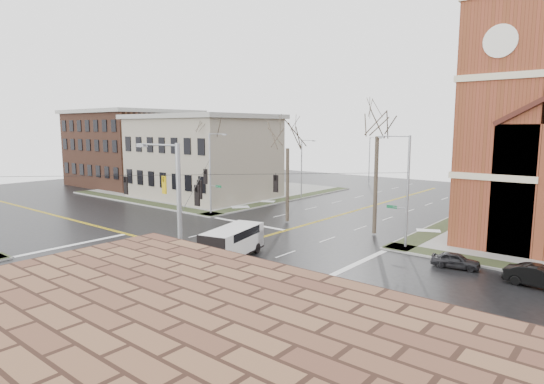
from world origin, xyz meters
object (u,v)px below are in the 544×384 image
Objects in this scene: cargo_van at (234,240)px; tree_ne at (377,130)px; tree_nw_far at (205,142)px; signal_pole_se at (178,245)px; tree_nw_near at (288,143)px; signal_pole_ne at (406,188)px; streetlight_north_a at (302,166)px; streetlight_north_b at (370,158)px; parked_car_a at (456,260)px; signal_pole_nw at (211,171)px; parked_car_b at (540,277)px.

tree_ne is at bearing 56.02° from cargo_van.
signal_pole_se is at bearing -44.15° from tree_nw_far.
cargo_van is at bearing -110.11° from tree_ne.
signal_pole_ne is at bearing -8.41° from tree_nw_near.
signal_pole_se reaches higher than streetlight_north_a.
parked_car_a is at bearing -55.46° from streetlight_north_b.
signal_pole_se is 1.12× the size of streetlight_north_a.
streetlight_north_a is 15.39m from tree_nw_far.
tree_nw_far is at bearing -104.64° from streetlight_north_a.
signal_pole_nw is at bearing -171.59° from tree_ne.
parked_car_a is 5.36m from parked_car_b.
signal_pole_nw is at bearing -32.80° from tree_nw_far.
signal_pole_nw is 0.80× the size of tree_nw_near.
signal_pole_se is 15.70m from cargo_van.
cargo_van is 0.57× the size of tree_nw_far.
parked_car_a is (4.98, 20.33, -4.40)m from signal_pole_se.
signal_pole_nw is 0.81× the size of tree_nw_far.
streetlight_north_b is (-21.97, 59.50, -0.48)m from signal_pole_se.
signal_pole_se is 36.03m from tree_nw_far.
signal_pole_ne is 2.23× the size of parked_car_b.
streetlight_north_a is at bearing 119.09° from signal_pole_se.
cargo_van is 1.57× the size of parked_car_b.
signal_pole_nw is (-22.64, 0.00, 0.00)m from signal_pole_ne.
parked_car_a is at bearing -5.51° from signal_pole_nw.
signal_pole_se reaches higher than cargo_van.
signal_pole_ne and signal_pole_se have the same top height.
signal_pole_ne is at bearing 0.00° from signal_pole_nw.
tree_nw_near is (8.51, -14.51, 3.69)m from streetlight_north_a.
signal_pole_ne is 1.12× the size of streetlight_north_b.
tree_nw_near is at bearing 65.71° from parked_car_a.
parked_car_a is at bearing -35.42° from streetlight_north_a.
streetlight_north_a is (-21.97, 39.50, -0.48)m from signal_pole_se.
signal_pole_nw reaches higher than streetlight_north_b.
cargo_van is at bearing 114.84° from parked_car_b.
parked_car_a is 20.48m from tree_nw_near.
tree_ne is (21.77, 0.75, 1.54)m from tree_nw_far.
signal_pole_se is at bearing -69.73° from streetlight_north_b.
signal_pole_se is at bearing -68.36° from cargo_van.
signal_pole_se reaches higher than parked_car_b.
tree_nw_near reaches higher than tree_nw_far.
tree_nw_far is at bearing -96.26° from streetlight_north_b.
tree_nw_far is (-36.05, 5.44, 7.35)m from parked_car_b.
tree_ne is at bearing -61.95° from streetlight_north_b.
parked_car_a is at bearing -31.15° from tree_ne.
tree_nw_near is (-4.59, 12.55, 6.81)m from cargo_van.
parked_car_a is at bearing -14.18° from tree_nw_near.
streetlight_north_a is 20.00m from streetlight_north_b.
tree_ne reaches higher than tree_nw_near.
signal_pole_ne is at bearing 90.00° from signal_pole_se.
tree_nw_far reaches higher than signal_pole_nw.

